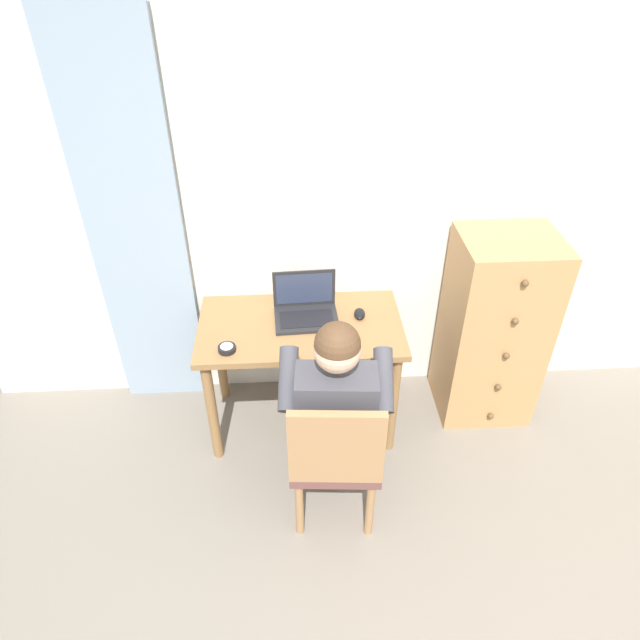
{
  "coord_description": "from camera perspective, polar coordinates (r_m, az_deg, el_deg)",
  "views": [
    {
      "loc": [
        -0.51,
        -0.57,
        2.53
      ],
      "look_at": [
        -0.37,
        1.73,
        0.83
      ],
      "focal_mm": 31.44,
      "sensor_mm": 36.0,
      "label": 1
    }
  ],
  "objects": [
    {
      "name": "curtain_panel",
      "position": [
        3.15,
        -18.18,
        8.11
      ],
      "size": [
        0.5,
        0.03,
        2.25
      ],
      "primitive_type": "cube",
      "color": "#8EA3B7",
      "rests_on": "ground_plane"
    },
    {
      "name": "computer_mouse",
      "position": [
        3.06,
        4.05,
        0.64
      ],
      "size": [
        0.07,
        0.1,
        0.03
      ],
      "primitive_type": "ellipsoid",
      "rotation": [
        0.0,
        0.0,
        -0.09
      ],
      "color": "black",
      "rests_on": "desk"
    },
    {
      "name": "laptop",
      "position": [
        3.03,
        -1.47,
        1.21
      ],
      "size": [
        0.35,
        0.26,
        0.24
      ],
      "color": "#232326",
      "rests_on": "desk"
    },
    {
      "name": "person_seated",
      "position": [
        2.67,
        1.59,
        -8.02
      ],
      "size": [
        0.55,
        0.6,
        1.18
      ],
      "color": "#6B84AD",
      "rests_on": "ground_plane"
    },
    {
      "name": "desk_clock",
      "position": [
        2.86,
        -9.45,
        -2.88
      ],
      "size": [
        0.09,
        0.09,
        0.03
      ],
      "color": "black",
      "rests_on": "desk"
    },
    {
      "name": "chair",
      "position": [
        2.68,
        1.59,
        -13.53
      ],
      "size": [
        0.45,
        0.43,
        0.86
      ],
      "color": "brown",
      "rests_on": "ground_plane"
    },
    {
      "name": "wall_back",
      "position": [
        3.09,
        6.48,
        11.81
      ],
      "size": [
        4.8,
        0.05,
        2.5
      ],
      "primitive_type": "cube",
      "color": "silver",
      "rests_on": "ground_plane"
    },
    {
      "name": "dresser",
      "position": [
        3.36,
        17.18,
        -0.88
      ],
      "size": [
        0.53,
        0.48,
        1.16
      ],
      "color": "tan",
      "rests_on": "ground_plane"
    },
    {
      "name": "desk",
      "position": [
        3.07,
        -1.97,
        -2.21
      ],
      "size": [
        1.1,
        0.6,
        0.73
      ],
      "color": "olive",
      "rests_on": "ground_plane"
    }
  ]
}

